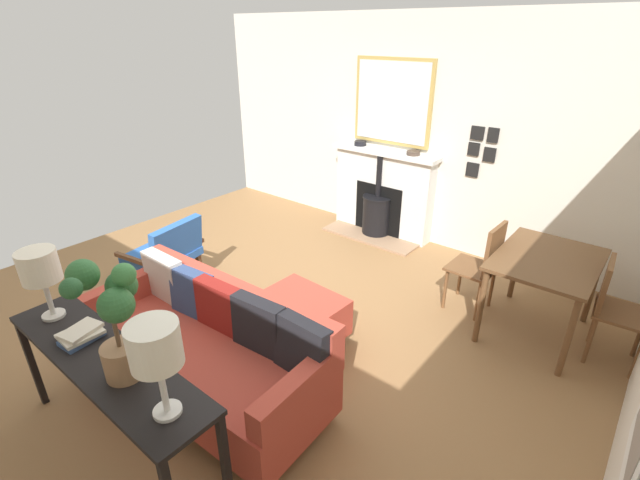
# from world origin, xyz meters

# --- Properties ---
(ground_plane) EXTENTS (5.12, 5.77, 0.01)m
(ground_plane) POSITION_xyz_m (0.00, 0.00, -0.00)
(ground_plane) COLOR olive
(wall_left) EXTENTS (0.12, 5.77, 2.64)m
(wall_left) POSITION_xyz_m (-2.56, 0.00, 1.32)
(wall_left) COLOR silver
(wall_left) RESTS_ON ground
(fireplace) EXTENTS (0.57, 1.40, 1.10)m
(fireplace) POSITION_xyz_m (-2.36, -0.14, 0.48)
(fireplace) COLOR #9E7A5B
(fireplace) RESTS_ON ground
(mirror_over_mantel) EXTENTS (0.04, 1.03, 0.99)m
(mirror_over_mantel) POSITION_xyz_m (-2.47, -0.14, 1.65)
(mirror_over_mantel) COLOR tan
(mantel_bowl_near) EXTENTS (0.15, 0.15, 0.06)m
(mantel_bowl_near) POSITION_xyz_m (-2.38, -0.52, 1.13)
(mantel_bowl_near) COLOR black
(mantel_bowl_near) RESTS_ON fireplace
(mantel_bowl_far) EXTENTS (0.16, 0.16, 0.05)m
(mantel_bowl_far) POSITION_xyz_m (-2.38, 0.24, 1.12)
(mantel_bowl_far) COLOR #47382D
(mantel_bowl_far) RESTS_ON fireplace
(sofa) EXTENTS (0.85, 1.93, 0.83)m
(sofa) POSITION_xyz_m (0.83, 0.41, 0.37)
(sofa) COLOR #B2B2B7
(sofa) RESTS_ON ground
(ottoman) EXTENTS (0.56, 0.71, 0.41)m
(ottoman) POSITION_xyz_m (-0.02, 0.55, 0.25)
(ottoman) COLOR #B2B2B7
(ottoman) RESTS_ON ground
(armchair_accent) EXTENTS (0.76, 0.68, 0.77)m
(armchair_accent) POSITION_xyz_m (0.20, -1.05, 0.43)
(armchair_accent) COLOR brown
(armchair_accent) RESTS_ON ground
(console_table) EXTENTS (0.39, 1.70, 0.74)m
(console_table) POSITION_xyz_m (1.54, 0.41, 0.66)
(console_table) COLOR black
(console_table) RESTS_ON ground
(table_lamp_near_end) EXTENTS (0.23, 0.23, 0.48)m
(table_lamp_near_end) POSITION_xyz_m (1.54, -0.23, 1.10)
(table_lamp_near_end) COLOR beige
(table_lamp_near_end) RESTS_ON console_table
(table_lamp_far_end) EXTENTS (0.24, 0.24, 0.52)m
(table_lamp_far_end) POSITION_xyz_m (1.54, 1.05, 1.13)
(table_lamp_far_end) COLOR white
(table_lamp_far_end) RESTS_ON console_table
(potted_plant) EXTENTS (0.38, 0.39, 0.68)m
(potted_plant) POSITION_xyz_m (1.52, 0.64, 1.14)
(potted_plant) COLOR #99704C
(potted_plant) RESTS_ON console_table
(book_stack) EXTENTS (0.25, 0.20, 0.07)m
(book_stack) POSITION_xyz_m (1.53, 0.15, 0.78)
(book_stack) COLOR #38517F
(book_stack) RESTS_ON console_table
(dining_table) EXTENTS (1.01, 0.76, 0.73)m
(dining_table) POSITION_xyz_m (-1.39, 2.05, 0.63)
(dining_table) COLOR brown
(dining_table) RESTS_ON ground
(dining_chair_near_fireplace) EXTENTS (0.41, 0.41, 0.90)m
(dining_chair_near_fireplace) POSITION_xyz_m (-1.39, 1.54, 0.52)
(dining_chair_near_fireplace) COLOR brown
(dining_chair_near_fireplace) RESTS_ON ground
(dining_chair_by_back_wall) EXTENTS (0.43, 0.43, 0.85)m
(dining_chair_by_back_wall) POSITION_xyz_m (-1.38, 2.57, 0.51)
(dining_chair_by_back_wall) COLOR brown
(dining_chair_by_back_wall) RESTS_ON ground
(photo_gallery_row) EXTENTS (0.02, 0.30, 0.56)m
(photo_gallery_row) POSITION_xyz_m (-2.48, 0.98, 1.26)
(photo_gallery_row) COLOR black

